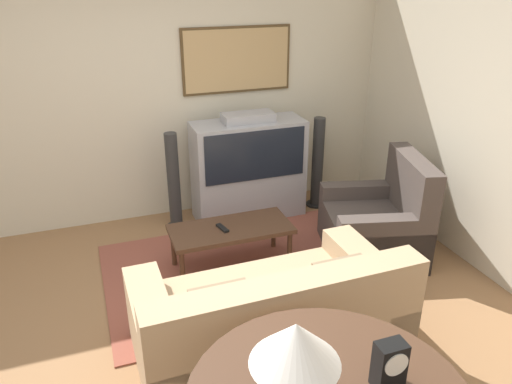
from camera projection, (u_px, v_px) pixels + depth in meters
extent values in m
plane|color=#8E6642|center=(196.00, 336.00, 3.69)|extent=(12.00, 12.00, 0.00)
cube|color=beige|center=(140.00, 92.00, 4.96)|extent=(12.00, 0.06, 2.70)
cube|color=#4C381E|center=(237.00, 60.00, 5.12)|extent=(1.16, 0.03, 0.67)
cube|color=tan|center=(237.00, 60.00, 5.10)|extent=(1.11, 0.01, 0.62)
cube|color=brown|center=(245.00, 269.00, 4.48)|extent=(2.43, 1.70, 0.01)
cube|color=#9E9EA3|center=(249.00, 195.00, 5.39)|extent=(1.16, 0.45, 0.48)
cube|color=#9E9EA3|center=(248.00, 149.00, 5.17)|extent=(1.16, 0.45, 0.58)
cube|color=black|center=(256.00, 156.00, 4.97)|extent=(1.05, 0.01, 0.51)
cube|color=#9E9EA3|center=(248.00, 117.00, 5.03)|extent=(0.52, 0.24, 0.09)
cube|color=tan|center=(267.00, 324.00, 3.49)|extent=(1.82, 0.99, 0.43)
cube|color=tan|center=(291.00, 307.00, 3.00)|extent=(1.81, 0.25, 0.38)
cube|color=tan|center=(365.00, 291.00, 3.70)|extent=(0.26, 0.97, 0.59)
cube|color=tan|center=(155.00, 341.00, 3.20)|extent=(0.26, 0.97, 0.59)
cube|color=#7C664D|center=(339.00, 285.00, 3.25)|extent=(0.36, 0.13, 0.34)
cube|color=#7C664D|center=(220.00, 312.00, 2.99)|extent=(0.36, 0.13, 0.34)
cube|color=#473D38|center=(371.00, 233.00, 4.68)|extent=(1.04, 1.07, 0.42)
cube|color=#473D38|center=(412.00, 185.00, 4.51)|extent=(0.40, 0.91, 0.53)
cube|color=#473D38|center=(361.00, 209.00, 4.98)|extent=(0.85, 0.37, 0.56)
cube|color=#473D38|center=(385.00, 246.00, 4.32)|extent=(0.85, 0.37, 0.56)
cube|color=#472D1E|center=(231.00, 229.00, 4.37)|extent=(1.06, 0.48, 0.04)
cylinder|color=#472D1E|center=(182.00, 271.00, 4.14)|extent=(0.04, 0.04, 0.37)
cylinder|color=#472D1E|center=(289.00, 250.00, 4.44)|extent=(0.04, 0.04, 0.37)
cylinder|color=#472D1E|center=(173.00, 248.00, 4.48)|extent=(0.04, 0.04, 0.37)
cylinder|color=#472D1E|center=(274.00, 231.00, 4.77)|extent=(0.04, 0.04, 0.37)
cylinder|color=black|center=(294.00, 372.00, 2.01)|extent=(0.02, 0.02, 0.41)
cone|color=silver|center=(296.00, 344.00, 1.95)|extent=(0.37, 0.37, 0.19)
cube|color=black|center=(389.00, 365.00, 2.20)|extent=(0.14, 0.09, 0.23)
cylinder|color=white|center=(397.00, 365.00, 2.14)|extent=(0.12, 0.01, 0.12)
cube|color=black|center=(222.00, 228.00, 4.33)|extent=(0.08, 0.17, 0.02)
cylinder|color=black|center=(177.00, 226.00, 5.22)|extent=(0.21, 0.21, 0.02)
cylinder|color=#2D2D2D|center=(174.00, 182.00, 5.01)|extent=(0.13, 0.13, 1.03)
cylinder|color=black|center=(315.00, 204.00, 5.71)|extent=(0.21, 0.21, 0.02)
cylinder|color=#2D2D2D|center=(318.00, 163.00, 5.50)|extent=(0.13, 0.13, 1.03)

